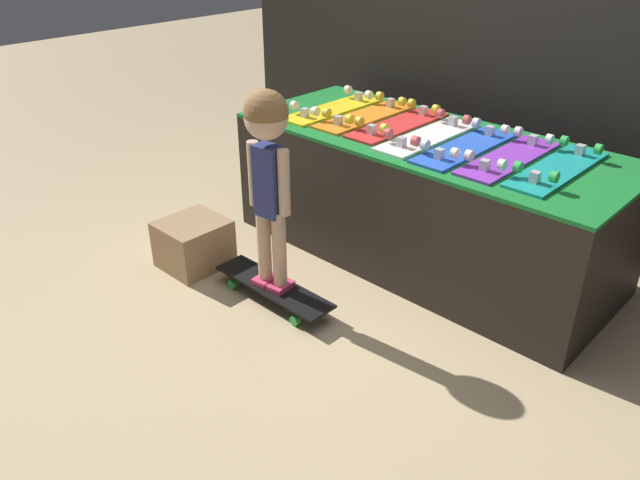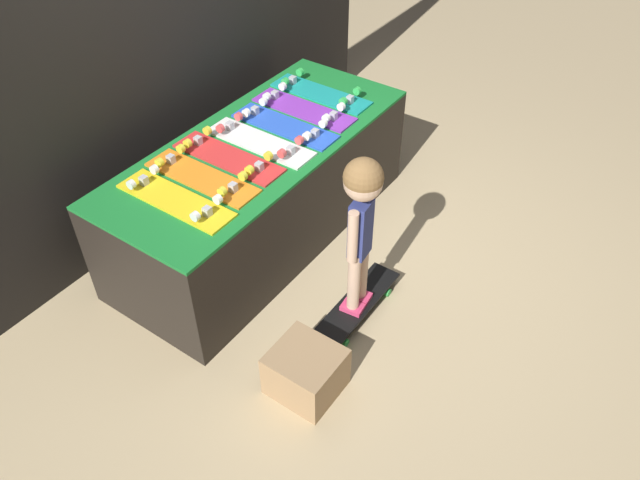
{
  "view_description": "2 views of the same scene",
  "coord_description": "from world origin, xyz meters",
  "px_view_note": "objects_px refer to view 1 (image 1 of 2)",
  "views": [
    {
      "loc": [
        1.79,
        -2.11,
        1.85
      ],
      "look_at": [
        -0.12,
        -0.11,
        0.35
      ],
      "focal_mm": 35.0,
      "sensor_mm": 36.0,
      "label": 1
    },
    {
      "loc": [
        -2.46,
        -1.55,
        2.85
      ],
      "look_at": [
        -0.22,
        0.01,
        0.4
      ],
      "focal_mm": 35.0,
      "sensor_mm": 36.0,
      "label": 2
    }
  ],
  "objects_px": {
    "skateboard_red_on_rack": "(398,123)",
    "skateboard_blue_on_rack": "(465,146)",
    "skateboard_yellow_on_rack": "(333,108)",
    "skateboard_on_floor": "(273,288)",
    "skateboard_teal_on_rack": "(558,167)",
    "storage_box": "(194,243)",
    "child": "(268,155)",
    "skateboard_orange_on_rack": "(365,115)",
    "skateboard_purple_on_rack": "(509,156)",
    "skateboard_white_on_rack": "(428,135)"
  },
  "relations": [
    {
      "from": "skateboard_red_on_rack",
      "to": "skateboard_blue_on_rack",
      "type": "height_order",
      "value": "same"
    },
    {
      "from": "skateboard_yellow_on_rack",
      "to": "skateboard_on_floor",
      "type": "xyz_separation_m",
      "value": [
        0.44,
        -0.92,
        -0.67
      ]
    },
    {
      "from": "skateboard_blue_on_rack",
      "to": "skateboard_yellow_on_rack",
      "type": "bearing_deg",
      "value": 178.42
    },
    {
      "from": "skateboard_blue_on_rack",
      "to": "skateboard_teal_on_rack",
      "type": "relative_size",
      "value": 1.0
    },
    {
      "from": "storage_box",
      "to": "skateboard_on_floor",
      "type": "bearing_deg",
      "value": 5.94
    },
    {
      "from": "skateboard_blue_on_rack",
      "to": "storage_box",
      "type": "xyz_separation_m",
      "value": [
        -1.11,
        -0.96,
        -0.61
      ]
    },
    {
      "from": "child",
      "to": "skateboard_orange_on_rack",
      "type": "bearing_deg",
      "value": 95.33
    },
    {
      "from": "skateboard_purple_on_rack",
      "to": "child",
      "type": "relative_size",
      "value": 0.7
    },
    {
      "from": "skateboard_yellow_on_rack",
      "to": "child",
      "type": "relative_size",
      "value": 0.7
    },
    {
      "from": "skateboard_teal_on_rack",
      "to": "skateboard_purple_on_rack",
      "type": "bearing_deg",
      "value": -173.43
    },
    {
      "from": "skateboard_yellow_on_rack",
      "to": "skateboard_purple_on_rack",
      "type": "height_order",
      "value": "same"
    },
    {
      "from": "skateboard_purple_on_rack",
      "to": "skateboard_teal_on_rack",
      "type": "relative_size",
      "value": 1.0
    },
    {
      "from": "skateboard_yellow_on_rack",
      "to": "skateboard_red_on_rack",
      "type": "relative_size",
      "value": 1.0
    },
    {
      "from": "skateboard_orange_on_rack",
      "to": "skateboard_teal_on_rack",
      "type": "bearing_deg",
      "value": -0.17
    },
    {
      "from": "skateboard_on_floor",
      "to": "skateboard_blue_on_rack",
      "type": "bearing_deg",
      "value": 60.2
    },
    {
      "from": "skateboard_orange_on_rack",
      "to": "skateboard_teal_on_rack",
      "type": "relative_size",
      "value": 1.0
    },
    {
      "from": "skateboard_orange_on_rack",
      "to": "storage_box",
      "type": "bearing_deg",
      "value": -111.57
    },
    {
      "from": "skateboard_yellow_on_rack",
      "to": "child",
      "type": "height_order",
      "value": "child"
    },
    {
      "from": "skateboard_purple_on_rack",
      "to": "skateboard_blue_on_rack",
      "type": "bearing_deg",
      "value": -174.87
    },
    {
      "from": "skateboard_blue_on_rack",
      "to": "skateboard_teal_on_rack",
      "type": "xyz_separation_m",
      "value": [
        0.47,
        0.05,
        0.0
      ]
    },
    {
      "from": "skateboard_white_on_rack",
      "to": "storage_box",
      "type": "xyz_separation_m",
      "value": [
        -0.87,
        -0.97,
        -0.61
      ]
    },
    {
      "from": "skateboard_white_on_rack",
      "to": "skateboard_teal_on_rack",
      "type": "relative_size",
      "value": 1.0
    },
    {
      "from": "skateboard_red_on_rack",
      "to": "skateboard_orange_on_rack",
      "type": "bearing_deg",
      "value": -178.35
    },
    {
      "from": "skateboard_red_on_rack",
      "to": "skateboard_purple_on_rack",
      "type": "height_order",
      "value": "same"
    },
    {
      "from": "skateboard_red_on_rack",
      "to": "storage_box",
      "type": "height_order",
      "value": "skateboard_red_on_rack"
    },
    {
      "from": "skateboard_red_on_rack",
      "to": "skateboard_on_floor",
      "type": "bearing_deg",
      "value": -92.35
    },
    {
      "from": "skateboard_red_on_rack",
      "to": "skateboard_purple_on_rack",
      "type": "relative_size",
      "value": 1.0
    },
    {
      "from": "skateboard_blue_on_rack",
      "to": "child",
      "type": "relative_size",
      "value": 0.7
    },
    {
      "from": "skateboard_white_on_rack",
      "to": "skateboard_orange_on_rack",
      "type": "bearing_deg",
      "value": 174.92
    },
    {
      "from": "skateboard_red_on_rack",
      "to": "skateboard_white_on_rack",
      "type": "distance_m",
      "value": 0.24
    },
    {
      "from": "skateboard_white_on_rack",
      "to": "skateboard_purple_on_rack",
      "type": "bearing_deg",
      "value": 1.37
    },
    {
      "from": "skateboard_blue_on_rack",
      "to": "skateboard_purple_on_rack",
      "type": "height_order",
      "value": "same"
    },
    {
      "from": "skateboard_red_on_rack",
      "to": "skateboard_white_on_rack",
      "type": "relative_size",
      "value": 1.0
    },
    {
      "from": "skateboard_purple_on_rack",
      "to": "skateboard_orange_on_rack",
      "type": "bearing_deg",
      "value": 178.14
    },
    {
      "from": "storage_box",
      "to": "skateboard_blue_on_rack",
      "type": "bearing_deg",
      "value": 40.79
    },
    {
      "from": "skateboard_on_floor",
      "to": "storage_box",
      "type": "bearing_deg",
      "value": -174.06
    },
    {
      "from": "skateboard_orange_on_rack",
      "to": "skateboard_purple_on_rack",
      "type": "height_order",
      "value": "same"
    },
    {
      "from": "skateboard_yellow_on_rack",
      "to": "storage_box",
      "type": "height_order",
      "value": "skateboard_yellow_on_rack"
    },
    {
      "from": "skateboard_purple_on_rack",
      "to": "skateboard_red_on_rack",
      "type": "bearing_deg",
      "value": 176.97
    },
    {
      "from": "skateboard_orange_on_rack",
      "to": "skateboard_yellow_on_rack",
      "type": "bearing_deg",
      "value": -173.74
    },
    {
      "from": "skateboard_white_on_rack",
      "to": "storage_box",
      "type": "relative_size",
      "value": 2.05
    },
    {
      "from": "skateboard_blue_on_rack",
      "to": "skateboard_on_floor",
      "type": "xyz_separation_m",
      "value": [
        -0.51,
        -0.9,
        -0.67
      ]
    },
    {
      "from": "skateboard_yellow_on_rack",
      "to": "child",
      "type": "bearing_deg",
      "value": -64.76
    },
    {
      "from": "skateboard_white_on_rack",
      "to": "skateboard_red_on_rack",
      "type": "bearing_deg",
      "value": 168.32
    },
    {
      "from": "skateboard_white_on_rack",
      "to": "skateboard_on_floor",
      "type": "xyz_separation_m",
      "value": [
        -0.28,
        -0.91,
        -0.67
      ]
    },
    {
      "from": "skateboard_orange_on_rack",
      "to": "child",
      "type": "distance_m",
      "value": 0.97
    },
    {
      "from": "skateboard_teal_on_rack",
      "to": "child",
      "type": "xyz_separation_m",
      "value": [
        -0.99,
        -0.95,
        0.06
      ]
    },
    {
      "from": "skateboard_orange_on_rack",
      "to": "skateboard_blue_on_rack",
      "type": "distance_m",
      "value": 0.71
    },
    {
      "from": "skateboard_yellow_on_rack",
      "to": "storage_box",
      "type": "distance_m",
      "value": 1.17
    },
    {
      "from": "skateboard_purple_on_rack",
      "to": "storage_box",
      "type": "distance_m",
      "value": 1.78
    }
  ]
}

